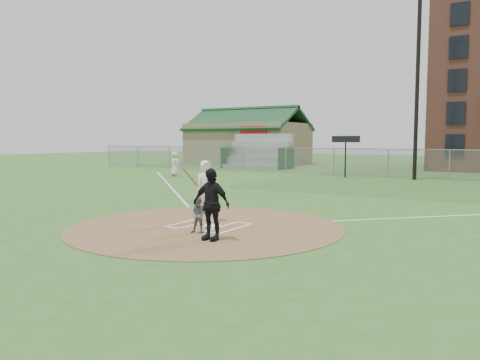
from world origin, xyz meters
The scene contains 14 objects.
ground centered at (0.00, 0.00, 0.00)m, with size 140.00×140.00×0.00m, color #2D5D20.
dirt_circle centered at (0.00, 0.00, 0.01)m, with size 8.40×8.40×0.02m, color brown.
home_plate centered at (0.16, 0.08, 0.04)m, with size 0.48×0.48×0.03m, color white.
foul_line_third centered at (-9.00, 9.00, 0.01)m, with size 0.10×24.00×0.01m, color white.
catcher centered at (0.47, -1.00, 0.54)m, with size 0.51×0.40×1.05m, color slate.
umpire centered at (1.27, -1.54, 0.98)m, with size 1.12×0.47×1.92m, color black.
ondeck_player centered at (-13.49, 14.89, 0.90)m, with size 0.88×0.57×1.79m, color silver.
batters_boxes centered at (0.00, 0.15, 0.03)m, with size 2.08×1.88×0.01m.
batter_at_plate centered at (-0.42, 0.62, 1.02)m, with size 0.93×1.09×2.00m.
outfield_fence centered at (0.00, 22.00, 1.02)m, with size 56.08×0.08×2.03m.
bleachers centered at (-13.00, 26.20, 1.59)m, with size 6.08×3.20×3.20m.
clubhouse centered at (-18.00, 32.99, 2.39)m, with size 12.20×8.71×6.23m.
light_pole centered at (2.00, 21.00, 6.61)m, with size 1.20×0.30×12.22m.
scoreboard_sign centered at (-2.50, 20.20, 2.39)m, with size 2.00×0.10×2.93m.
Camera 1 is at (8.35, -11.59, 2.70)m, focal length 35.00 mm.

